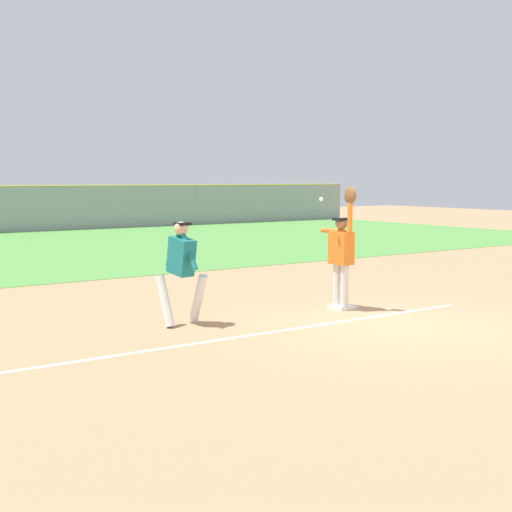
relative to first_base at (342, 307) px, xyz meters
name	(u,v)px	position (x,y,z in m)	size (l,w,h in m)	color
ground_plane	(395,325)	(-0.24, -1.61, -0.04)	(76.84, 76.84, 0.00)	tan
outfield_grass	(63,248)	(-0.24, 14.47, -0.04)	(40.26, 16.67, 0.01)	#549342
chalk_foul_line	(174,347)	(-4.00, -0.90, -0.04)	(12.00, 0.10, 0.01)	white
first_base	(342,307)	(0.00, 0.00, 0.00)	(0.38, 0.38, 0.08)	white
fielder	(342,250)	(-0.07, -0.06, 1.08)	(0.28, 0.89, 2.28)	silver
runner	(181,265)	(-3.16, 0.39, 0.96)	(0.78, 0.85, 1.72)	white
baseball	(321,199)	(-0.50, 0.03, 2.01)	(0.07, 0.07, 0.07)	white
parked_car_green	(15,213)	(1.72, 27.19, 0.63)	(4.42, 2.16, 1.25)	#1E6B33
parked_car_silver	(93,211)	(5.65, 26.56, 0.63)	(4.59, 2.52, 1.25)	#B7B7BC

